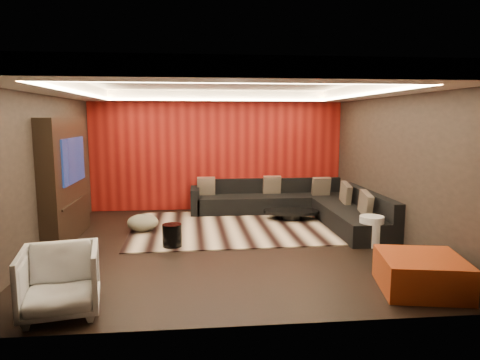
{
  "coord_description": "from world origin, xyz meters",
  "views": [
    {
      "loc": [
        -0.5,
        -7.25,
        2.19
      ],
      "look_at": [
        0.3,
        0.6,
        1.05
      ],
      "focal_mm": 32.0,
      "sensor_mm": 36.0,
      "label": 1
    }
  ],
  "objects": [
    {
      "name": "soffit_left",
      "position": [
        -2.7,
        0.0,
        2.69
      ],
      "size": [
        0.6,
        4.8,
        0.22
      ],
      "primitive_type": "cube",
      "color": "silver",
      "rests_on": "ground"
    },
    {
      "name": "orange_ottoman",
      "position": [
        2.34,
        -2.27,
        0.22
      ],
      "size": [
        1.18,
        1.18,
        0.45
      ],
      "primitive_type": "cube",
      "rotation": [
        0.0,
        0.0,
        -0.2
      ],
      "color": "#903A12",
      "rests_on": "floor"
    },
    {
      "name": "soffit_right",
      "position": [
        2.7,
        0.0,
        2.69
      ],
      "size": [
        0.6,
        4.8,
        0.22
      ],
      "primitive_type": "cube",
      "color": "silver",
      "rests_on": "ground"
    },
    {
      "name": "tv_surround",
      "position": [
        -2.85,
        0.6,
        1.1
      ],
      "size": [
        0.3,
        2.0,
        2.2
      ],
      "primitive_type": "cube",
      "color": "black",
      "rests_on": "ground"
    },
    {
      "name": "soffit_front",
      "position": [
        0.0,
        -2.7,
        2.69
      ],
      "size": [
        6.0,
        0.6,
        0.22
      ],
      "primitive_type": "cube",
      "color": "silver",
      "rests_on": "ground"
    },
    {
      "name": "cove_front",
      "position": [
        0.0,
        -2.36,
        2.6
      ],
      "size": [
        4.8,
        0.08,
        0.04
      ],
      "primitive_type": "cube",
      "color": "#FFD899",
      "rests_on": "ground"
    },
    {
      "name": "tv_screen",
      "position": [
        -2.69,
        0.6,
        1.45
      ],
      "size": [
        0.04,
        1.3,
        0.8
      ],
      "primitive_type": "cube",
      "color": "black",
      "rests_on": "ground"
    },
    {
      "name": "floor",
      "position": [
        0.0,
        0.0,
        -0.01
      ],
      "size": [
        6.0,
        6.0,
        0.02
      ],
      "primitive_type": "cube",
      "color": "black",
      "rests_on": "ground"
    },
    {
      "name": "soffit_back",
      "position": [
        0.0,
        2.7,
        2.69
      ],
      "size": [
        6.0,
        0.6,
        0.22
      ],
      "primitive_type": "cube",
      "color": "silver",
      "rests_on": "ground"
    },
    {
      "name": "cove_left",
      "position": [
        -2.36,
        0.0,
        2.6
      ],
      "size": [
        0.08,
        4.8,
        0.04
      ],
      "primitive_type": "cube",
      "color": "#FFD899",
      "rests_on": "ground"
    },
    {
      "name": "wall_back",
      "position": [
        0.0,
        3.01,
        1.4
      ],
      "size": [
        6.0,
        0.02,
        2.8
      ],
      "primitive_type": "cube",
      "color": "black",
      "rests_on": "ground"
    },
    {
      "name": "striped_pouf",
      "position": [
        -1.56,
        1.0,
        0.18
      ],
      "size": [
        0.65,
        0.65,
        0.33
      ],
      "primitive_type": "ellipsoid",
      "rotation": [
        0.0,
        0.0,
        0.09
      ],
      "color": "beige",
      "rests_on": "rug"
    },
    {
      "name": "cove_right",
      "position": [
        2.36,
        0.0,
        2.6
      ],
      "size": [
        0.08,
        4.8,
        0.04
      ],
      "primitive_type": "cube",
      "color": "#FFD899",
      "rests_on": "ground"
    },
    {
      "name": "cove_back",
      "position": [
        0.0,
        2.36,
        2.6
      ],
      "size": [
        4.8,
        0.08,
        0.04
      ],
      "primitive_type": "cube",
      "color": "#FFD899",
      "rests_on": "ground"
    },
    {
      "name": "armchair",
      "position": [
        -2.04,
        -2.5,
        0.38
      ],
      "size": [
        0.97,
        0.99,
        0.77
      ],
      "primitive_type": "imported",
      "rotation": [
        0.0,
        0.0,
        0.2
      ],
      "color": "silver",
      "rests_on": "floor"
    },
    {
      "name": "throw_pillows",
      "position": [
        1.72,
        1.88,
        0.62
      ],
      "size": [
        3.19,
        2.8,
        0.5
      ],
      "color": "tan",
      "rests_on": "sectional_sofa"
    },
    {
      "name": "ceiling",
      "position": [
        0.0,
        0.0,
        2.81
      ],
      "size": [
        6.0,
        6.0,
        0.02
      ],
      "primitive_type": "cube",
      "color": "silver",
      "rests_on": "ground"
    },
    {
      "name": "white_side_table",
      "position": [
        2.5,
        -0.31,
        0.26
      ],
      "size": [
        0.5,
        0.5,
        0.52
      ],
      "primitive_type": "cylinder",
      "rotation": [
        0.0,
        0.0,
        -0.25
      ],
      "color": "silver",
      "rests_on": "floor"
    },
    {
      "name": "rug",
      "position": [
        0.19,
        1.16,
        0.01
      ],
      "size": [
        4.06,
        3.08,
        0.02
      ],
      "primitive_type": "cube",
      "rotation": [
        0.0,
        0.0,
        0.02
      ],
      "color": "#C7AF91",
      "rests_on": "floor"
    },
    {
      "name": "red_feature_wall",
      "position": [
        0.0,
        2.97,
        1.4
      ],
      "size": [
        5.98,
        0.05,
        2.78
      ],
      "primitive_type": "cube",
      "color": "#6B0C0A",
      "rests_on": "ground"
    },
    {
      "name": "tv_shelf",
      "position": [
        -2.69,
        0.6,
        0.7
      ],
      "size": [
        0.04,
        1.6,
        0.04
      ],
      "primitive_type": "cube",
      "color": "black",
      "rests_on": "ground"
    },
    {
      "name": "sectional_sofa",
      "position": [
        1.73,
        1.86,
        0.26
      ],
      "size": [
        3.65,
        3.5,
        0.75
      ],
      "color": "black",
      "rests_on": "floor"
    },
    {
      "name": "drum_stool",
      "position": [
        -0.94,
        -0.09,
        0.21
      ],
      "size": [
        0.4,
        0.4,
        0.39
      ],
      "primitive_type": "cylinder",
      "rotation": [
        0.0,
        0.0,
        0.26
      ],
      "color": "black",
      "rests_on": "rug"
    },
    {
      "name": "wall_right",
      "position": [
        3.01,
        0.0,
        1.4
      ],
      "size": [
        0.02,
        6.0,
        2.8
      ],
      "primitive_type": "cube",
      "color": "black",
      "rests_on": "ground"
    },
    {
      "name": "coffee_table",
      "position": [
        1.53,
        1.65,
        0.12
      ],
      "size": [
        1.38,
        1.38,
        0.2
      ],
      "primitive_type": "cylinder",
      "rotation": [
        0.0,
        0.0,
        -0.15
      ],
      "color": "black",
      "rests_on": "rug"
    },
    {
      "name": "wall_left",
      "position": [
        -3.01,
        0.0,
        1.4
      ],
      "size": [
        0.02,
        6.0,
        2.8
      ],
      "primitive_type": "cube",
      "color": "black",
      "rests_on": "ground"
    }
  ]
}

